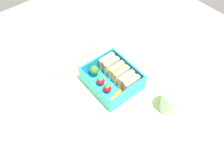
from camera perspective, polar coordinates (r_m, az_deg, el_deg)
ground_plane at (r=71.95cm, az=0.00°, el=-1.79°), size 120.00×120.00×2.00cm
bento_tray at (r=70.65cm, az=0.00°, el=-1.03°), size 16.19×14.31×1.20cm
bento_rim at (r=68.34cm, az=0.00°, el=0.41°), size 16.19×14.31×4.60cm
sandwich_left at (r=71.84cm, az=-0.68°, el=3.88°), size 3.94×5.63×4.61cm
sandwich_center_left at (r=69.48cm, az=1.80°, el=1.57°), size 3.94×5.63×4.61cm
sandwich_center at (r=67.37cm, az=4.44°, el=-0.89°), size 3.94×5.63×4.61cm
broccoli_floret at (r=70.28cm, az=-4.67°, el=2.13°), size 3.19×3.19×3.94cm
strawberry_left at (r=68.55cm, az=-2.98°, el=-0.59°), size 2.73×2.73×3.33cm
strawberry_far_left at (r=66.86cm, az=-1.22°, el=-2.54°), size 2.65×2.65×3.25cm
carrot_stick_far_left at (r=66.23cm, az=0.92°, el=-4.59°), size 2.28×5.39×1.28cm
chopstick_pair at (r=78.53cm, az=-8.73°, el=5.15°), size 7.00×21.08×0.70cm
drinking_glass at (r=65.19cm, az=15.34°, el=-5.88°), size 6.20×6.20×7.52cm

